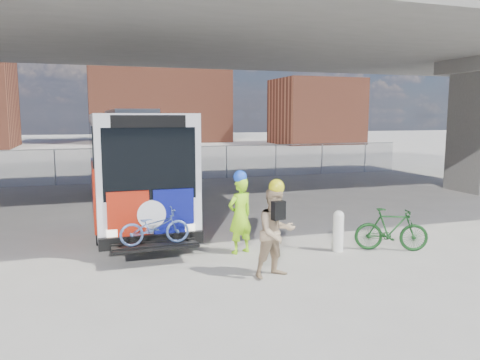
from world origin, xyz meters
name	(u,v)px	position (x,y,z in m)	size (l,w,h in m)	color
ground	(212,234)	(0.00, 0.00, 0.00)	(160.00, 160.00, 0.00)	#9E9991
bus	(129,154)	(-2.00, 4.28, 2.11)	(2.67, 12.90, 3.69)	silver
overpass	(182,30)	(0.00, 4.00, 6.54)	(40.00, 16.00, 7.95)	#605E59
chainlink_fence	(155,155)	(0.00, 12.00, 1.42)	(30.00, 0.06, 30.00)	gray
brick_buildings	(124,100)	(1.23, 48.23, 5.42)	(54.00, 22.00, 12.00)	brown
smokestack	(208,54)	(14.00, 55.00, 12.50)	(2.20, 2.20, 25.00)	brown
bollard	(338,229)	(2.66, -2.68, 0.58)	(0.28, 0.28, 1.08)	white
cyclist_hivis	(240,213)	(0.20, -2.05, 1.03)	(0.83, 0.68, 2.14)	#9AF319
cyclist_tan	(276,231)	(0.38, -3.98, 1.02)	(1.09, 0.93, 2.15)	tan
bike_parked	(391,230)	(3.99, -3.08, 0.56)	(0.53, 1.86, 1.12)	#143F17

